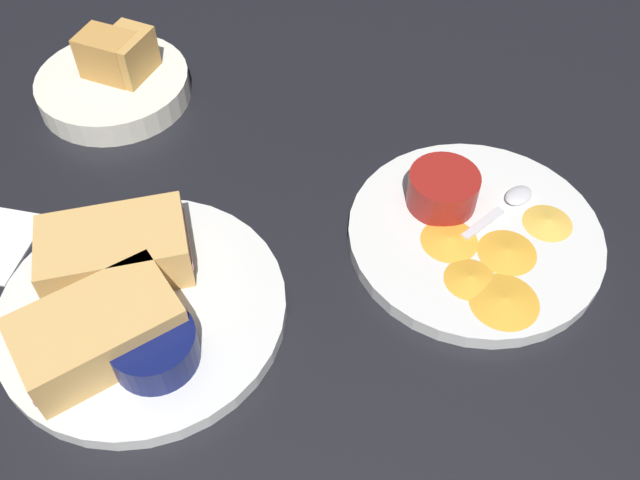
# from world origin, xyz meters

# --- Properties ---
(ground_plane) EXTENTS (1.10, 1.10, 0.03)m
(ground_plane) POSITION_xyz_m (0.00, 0.00, -0.01)
(ground_plane) COLOR black
(plate_sandwich_main) EXTENTS (0.26, 0.26, 0.02)m
(plate_sandwich_main) POSITION_xyz_m (-0.06, -0.14, 0.01)
(plate_sandwich_main) COLOR silver
(plate_sandwich_main) RESTS_ON ground_plane
(sandwich_half_near) EXTENTS (0.15, 0.12, 0.05)m
(sandwich_half_near) POSITION_xyz_m (-0.10, -0.10, 0.04)
(sandwich_half_near) COLOR tan
(sandwich_half_near) RESTS_ON plate_sandwich_main
(sandwich_half_far) EXTENTS (0.15, 0.15, 0.05)m
(sandwich_half_far) POSITION_xyz_m (-0.08, -0.18, 0.04)
(sandwich_half_far) COLOR tan
(sandwich_half_far) RESTS_ON plate_sandwich_main
(ramekin_dark_sauce) EXTENTS (0.07, 0.07, 0.03)m
(ramekin_dark_sauce) POSITION_xyz_m (-0.03, -0.18, 0.03)
(ramekin_dark_sauce) COLOR #0C144C
(ramekin_dark_sauce) RESTS_ON plate_sandwich_main
(spoon_by_dark_ramekin) EXTENTS (0.06, 0.09, 0.01)m
(spoon_by_dark_ramekin) POSITION_xyz_m (-0.06, -0.13, 0.02)
(spoon_by_dark_ramekin) COLOR silver
(spoon_by_dark_ramekin) RESTS_ON plate_sandwich_main
(plate_chips_companion) EXTENTS (0.25, 0.25, 0.02)m
(plate_chips_companion) POSITION_xyz_m (0.22, 0.01, 0.01)
(plate_chips_companion) COLOR silver
(plate_chips_companion) RESTS_ON ground_plane
(ramekin_light_gravy) EXTENTS (0.07, 0.07, 0.04)m
(ramekin_light_gravy) POSITION_xyz_m (0.19, 0.04, 0.04)
(ramekin_light_gravy) COLOR maroon
(ramekin_light_gravy) RESTS_ON plate_chips_companion
(spoon_by_gravy_ramekin) EXTENTS (0.07, 0.09, 0.01)m
(spoon_by_gravy_ramekin) POSITION_xyz_m (0.25, 0.05, 0.02)
(spoon_by_gravy_ramekin) COLOR silver
(spoon_by_gravy_ramekin) RESTS_ON plate_chips_companion
(plantain_chip_scatter) EXTENTS (0.16, 0.17, 0.01)m
(plantain_chip_scatter) POSITION_xyz_m (0.24, -0.03, 0.02)
(plantain_chip_scatter) COLOR gold
(plantain_chip_scatter) RESTS_ON plate_chips_companion
(bread_basket_rear) EXTENTS (0.18, 0.18, 0.08)m
(bread_basket_rear) POSITION_xyz_m (-0.20, 0.15, 0.03)
(bread_basket_rear) COLOR silver
(bread_basket_rear) RESTS_ON ground_plane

